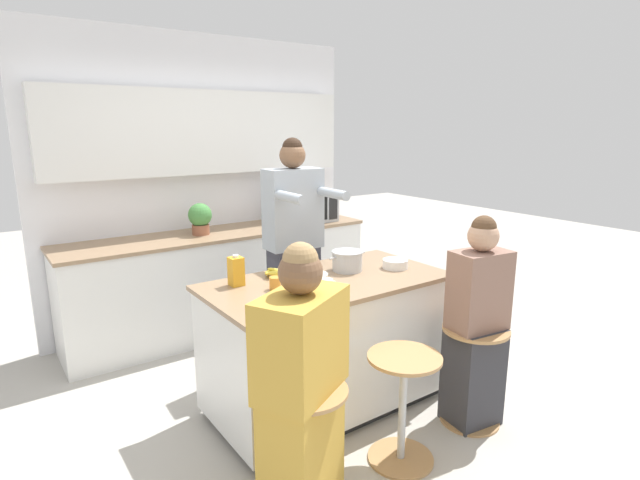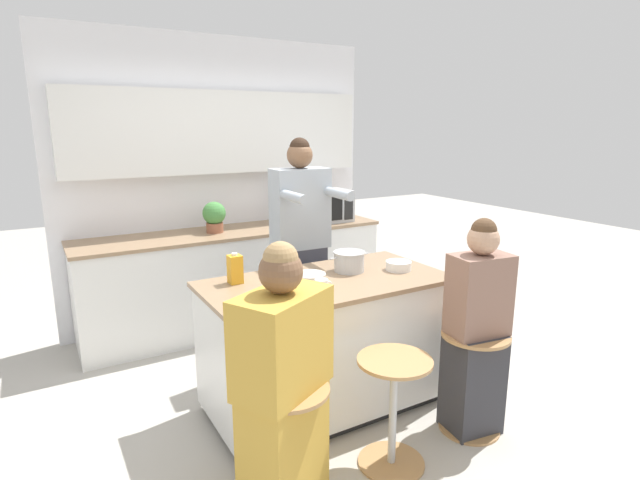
{
  "view_description": "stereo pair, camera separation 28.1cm",
  "coord_description": "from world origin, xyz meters",
  "px_view_note": "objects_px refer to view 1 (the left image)",
  "views": [
    {
      "loc": [
        -1.85,
        -2.52,
        1.89
      ],
      "look_at": [
        0.0,
        0.08,
        1.15
      ],
      "focal_mm": 28.0,
      "sensor_mm": 36.0,
      "label": 1
    },
    {
      "loc": [
        -1.61,
        -2.67,
        1.89
      ],
      "look_at": [
        0.0,
        0.08,
        1.15
      ],
      "focal_mm": 28.0,
      "sensor_mm": 36.0,
      "label": 2
    }
  ],
  "objects_px": {
    "juice_carton": "(236,271)",
    "bar_stool_center": "(403,400)",
    "cooking_pot": "(347,261)",
    "person_wrapped_blanket": "(302,390)",
    "potted_plant": "(200,218)",
    "banana_bunch": "(273,272)",
    "kitchen_island": "(327,343)",
    "bar_stool_leftmost": "(306,438)",
    "coffee_cup_far": "(275,283)",
    "coffee_cup_near": "(326,286)",
    "bar_stool_rightmost": "(473,367)",
    "person_seated_near": "(476,331)",
    "fruit_bowl": "(395,264)",
    "microwave": "(306,206)",
    "person_cooking": "(294,255)"
  },
  "relations": [
    {
      "from": "cooking_pot",
      "to": "person_wrapped_blanket",
      "type": "bearing_deg",
      "value": -138.77
    },
    {
      "from": "person_seated_near",
      "to": "banana_bunch",
      "type": "bearing_deg",
      "value": 141.09
    },
    {
      "from": "bar_stool_center",
      "to": "coffee_cup_near",
      "type": "bearing_deg",
      "value": 106.9
    },
    {
      "from": "person_cooking",
      "to": "banana_bunch",
      "type": "distance_m",
      "value": 0.61
    },
    {
      "from": "potted_plant",
      "to": "person_cooking",
      "type": "bearing_deg",
      "value": -68.97
    },
    {
      "from": "banana_bunch",
      "to": "microwave",
      "type": "xyz_separation_m",
      "value": [
        1.18,
        1.35,
        0.16
      ]
    },
    {
      "from": "coffee_cup_near",
      "to": "person_seated_near",
      "type": "bearing_deg",
      "value": -31.73
    },
    {
      "from": "bar_stool_rightmost",
      "to": "microwave",
      "type": "height_order",
      "value": "microwave"
    },
    {
      "from": "fruit_bowl",
      "to": "potted_plant",
      "type": "distance_m",
      "value": 1.88
    },
    {
      "from": "bar_stool_leftmost",
      "to": "person_seated_near",
      "type": "distance_m",
      "value": 1.31
    },
    {
      "from": "cooking_pot",
      "to": "coffee_cup_near",
      "type": "distance_m",
      "value": 0.49
    },
    {
      "from": "coffee_cup_near",
      "to": "potted_plant",
      "type": "height_order",
      "value": "potted_plant"
    },
    {
      "from": "bar_stool_center",
      "to": "juice_carton",
      "type": "xyz_separation_m",
      "value": [
        -0.54,
        0.96,
        0.61
      ]
    },
    {
      "from": "bar_stool_rightmost",
      "to": "person_wrapped_blanket",
      "type": "distance_m",
      "value": 1.33
    },
    {
      "from": "bar_stool_rightmost",
      "to": "coffee_cup_near",
      "type": "bearing_deg",
      "value": 147.99
    },
    {
      "from": "kitchen_island",
      "to": "person_seated_near",
      "type": "relative_size",
      "value": 1.18
    },
    {
      "from": "person_seated_near",
      "to": "cooking_pot",
      "type": "bearing_deg",
      "value": 125.6
    },
    {
      "from": "potted_plant",
      "to": "coffee_cup_far",
      "type": "bearing_deg",
      "value": -96.61
    },
    {
      "from": "potted_plant",
      "to": "kitchen_island",
      "type": "bearing_deg",
      "value": -83.43
    },
    {
      "from": "cooking_pot",
      "to": "potted_plant",
      "type": "bearing_deg",
      "value": 105.25
    },
    {
      "from": "coffee_cup_near",
      "to": "coffee_cup_far",
      "type": "relative_size",
      "value": 1.1
    },
    {
      "from": "coffee_cup_near",
      "to": "banana_bunch",
      "type": "height_order",
      "value": "coffee_cup_near"
    },
    {
      "from": "cooking_pot",
      "to": "bar_stool_leftmost",
      "type": "bearing_deg",
      "value": -138.03
    },
    {
      "from": "bar_stool_leftmost",
      "to": "bar_stool_rightmost",
      "type": "xyz_separation_m",
      "value": [
        1.28,
        -0.0,
        0.0
      ]
    },
    {
      "from": "bar_stool_rightmost",
      "to": "microwave",
      "type": "xyz_separation_m",
      "value": [
        0.28,
        2.32,
        0.71
      ]
    },
    {
      "from": "cooking_pot",
      "to": "potted_plant",
      "type": "height_order",
      "value": "potted_plant"
    },
    {
      "from": "person_wrapped_blanket",
      "to": "coffee_cup_far",
      "type": "distance_m",
      "value": 0.83
    },
    {
      "from": "bar_stool_leftmost",
      "to": "person_wrapped_blanket",
      "type": "bearing_deg",
      "value": -176.72
    },
    {
      "from": "person_seated_near",
      "to": "bar_stool_center",
      "type": "bearing_deg",
      "value": -169.94
    },
    {
      "from": "kitchen_island",
      "to": "juice_carton",
      "type": "bearing_deg",
      "value": 156.41
    },
    {
      "from": "bar_stool_center",
      "to": "person_seated_near",
      "type": "xyz_separation_m",
      "value": [
        0.65,
        0.02,
        0.25
      ]
    },
    {
      "from": "bar_stool_leftmost",
      "to": "coffee_cup_far",
      "type": "relative_size",
      "value": 6.31
    },
    {
      "from": "bar_stool_leftmost",
      "to": "banana_bunch",
      "type": "relative_size",
      "value": 3.55
    },
    {
      "from": "potted_plant",
      "to": "banana_bunch",
      "type": "bearing_deg",
      "value": -92.58
    },
    {
      "from": "person_wrapped_blanket",
      "to": "cooking_pot",
      "type": "bearing_deg",
      "value": 13.87
    },
    {
      "from": "juice_carton",
      "to": "bar_stool_center",
      "type": "bearing_deg",
      "value": -60.69
    },
    {
      "from": "person_seated_near",
      "to": "cooking_pot",
      "type": "relative_size",
      "value": 4.44
    },
    {
      "from": "kitchen_island",
      "to": "juice_carton",
      "type": "distance_m",
      "value": 0.8
    },
    {
      "from": "bar_stool_rightmost",
      "to": "person_wrapped_blanket",
      "type": "relative_size",
      "value": 0.47
    },
    {
      "from": "coffee_cup_far",
      "to": "person_seated_near",
      "type": "bearing_deg",
      "value": -35.19
    },
    {
      "from": "cooking_pot",
      "to": "juice_carton",
      "type": "distance_m",
      "value": 0.79
    },
    {
      "from": "juice_carton",
      "to": "coffee_cup_near",
      "type": "bearing_deg",
      "value": -49.15
    },
    {
      "from": "fruit_bowl",
      "to": "juice_carton",
      "type": "xyz_separation_m",
      "value": [
        -1.09,
        0.3,
        0.06
      ]
    },
    {
      "from": "bar_stool_leftmost",
      "to": "person_wrapped_blanket",
      "type": "height_order",
      "value": "person_wrapped_blanket"
    },
    {
      "from": "coffee_cup_far",
      "to": "person_wrapped_blanket",
      "type": "bearing_deg",
      "value": -111.56
    },
    {
      "from": "person_wrapped_blanket",
      "to": "potted_plant",
      "type": "relative_size",
      "value": 4.9
    },
    {
      "from": "person_cooking",
      "to": "cooking_pot",
      "type": "xyz_separation_m",
      "value": [
        0.06,
        -0.6,
        0.08
      ]
    },
    {
      "from": "coffee_cup_far",
      "to": "microwave",
      "type": "xyz_separation_m",
      "value": [
        1.3,
        1.59,
        0.15
      ]
    },
    {
      "from": "bar_stool_leftmost",
      "to": "potted_plant",
      "type": "relative_size",
      "value": 2.3
    },
    {
      "from": "kitchen_island",
      "to": "bar_stool_rightmost",
      "type": "distance_m",
      "value": 0.96
    }
  ]
}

